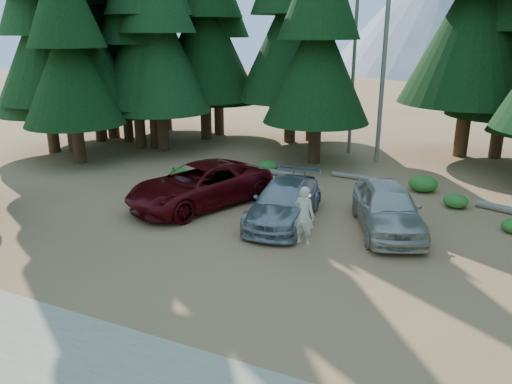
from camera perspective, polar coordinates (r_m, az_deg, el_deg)
ground at (r=16.19m, az=-0.15°, el=-7.97°), size 160.00×160.00×0.00m
forest_belt_north at (r=29.70m, az=12.27°, el=3.78°), size 36.00×7.00×22.00m
forest_belt_west at (r=28.56m, az=-25.74°, el=1.81°), size 6.00×22.00×22.00m
snag_front at (r=28.21m, az=14.49°, el=15.24°), size 0.24×0.24×12.00m
snag_back at (r=30.17m, az=11.08°, el=13.71°), size 0.20×0.20×10.00m
red_pickup at (r=21.12m, az=-6.44°, el=0.81°), size 5.09×7.04×1.78m
silver_minivan_center at (r=19.28m, az=3.26°, el=-1.15°), size 2.77×5.54×1.54m
silver_minivan_right at (r=18.95m, az=14.80°, el=-1.70°), size 3.94×5.66×1.79m
frisbee_player at (r=16.17m, az=5.54°, el=-2.65°), size 0.79×0.59×1.97m
log_left at (r=25.79m, az=1.47°, el=2.39°), size 4.26×0.93×0.30m
log_mid at (r=25.22m, az=12.09°, el=1.57°), size 3.17×0.56×0.26m
shrub_far_left at (r=23.01m, az=-3.62°, el=0.75°), size 1.01×1.01×0.56m
shrub_left at (r=26.18m, az=1.37°, el=2.95°), size 1.07×1.07×0.59m
shrub_center_left at (r=25.59m, az=-0.12°, el=2.50°), size 0.92×0.92×0.51m
shrub_center_right at (r=22.46m, az=12.99°, el=-0.07°), size 1.10×1.10×0.60m
shrub_right at (r=22.52m, az=21.86°, el=-0.94°), size 1.02×1.02×0.56m
shrub_far_right at (r=24.24m, az=18.55°, el=0.92°), size 1.31×1.31×0.72m
shrub_edge_west at (r=25.81m, az=-8.88°, el=2.34°), size 0.80×0.80×0.44m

